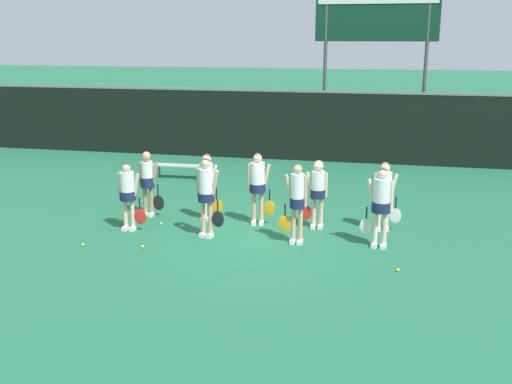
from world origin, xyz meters
name	(u,v)px	position (x,y,z in m)	size (l,w,h in m)	color
ground_plane	(256,231)	(0.00, 0.00, 0.00)	(140.00, 140.00, 0.00)	#216642
fence_windscreen	(305,126)	(0.00, 8.28, 1.28)	(60.00, 0.08, 2.54)	black
scoreboard	(376,29)	(2.32, 10.07, 4.62)	(4.46, 0.15, 5.85)	#515156
bench_courtside	(178,167)	(-3.55, 4.66, 0.37)	(1.66, 0.39, 0.44)	#B2B2B7
player_0	(128,191)	(-2.90, -0.55, 0.93)	(0.67, 0.38, 1.60)	beige
player_1	(207,191)	(-0.99, -0.63, 1.08)	(0.65, 0.38, 1.81)	tan
player_2	(297,198)	(1.05, -0.64, 1.02)	(0.63, 0.33, 1.77)	tan
player_3	(381,201)	(2.82, -0.52, 1.03)	(0.68, 0.41, 1.74)	beige
player_4	(148,178)	(-2.90, 0.63, 0.96)	(0.63, 0.34, 1.64)	tan
player_5	(207,182)	(-1.33, 0.59, 0.96)	(0.61, 0.34, 1.66)	beige
player_6	(258,182)	(-0.06, 0.52, 1.03)	(0.65, 0.38, 1.74)	tan
player_7	(318,188)	(1.36, 0.53, 0.96)	(0.64, 0.36, 1.62)	beige
player_8	(384,190)	(2.88, 0.68, 0.96)	(0.66, 0.39, 1.62)	beige
tennis_ball_0	(161,224)	(-2.32, -0.05, 0.03)	(0.07, 0.07, 0.07)	#CCE033
tennis_ball_1	(83,245)	(-3.43, -1.83, 0.03)	(0.07, 0.07, 0.07)	#CCE033
tennis_ball_2	(300,220)	(0.90, 0.91, 0.03)	(0.07, 0.07, 0.07)	#CCE033
tennis_ball_3	(182,226)	(-1.76, -0.12, 0.03)	(0.07, 0.07, 0.07)	#CCE033
tennis_ball_4	(143,247)	(-2.12, -1.66, 0.03)	(0.07, 0.07, 0.07)	#CCE033
tennis_ball_5	(398,270)	(3.21, -1.86, 0.03)	(0.07, 0.07, 0.07)	#CCE033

